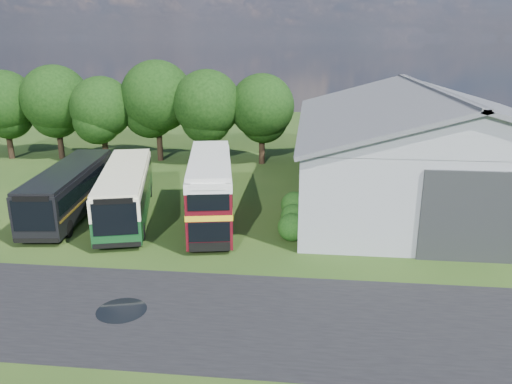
# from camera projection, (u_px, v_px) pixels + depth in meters

# --- Properties ---
(ground) EXTENTS (120.00, 120.00, 0.00)m
(ground) POSITION_uv_depth(u_px,v_px,m) (173.00, 281.00, 24.57)
(ground) COLOR #1E3D13
(ground) RESTS_ON ground
(asphalt_road) EXTENTS (60.00, 8.00, 0.02)m
(asphalt_road) POSITION_uv_depth(u_px,v_px,m) (223.00, 317.00, 21.41)
(asphalt_road) COLOR black
(asphalt_road) RESTS_ON ground
(puddle) EXTENTS (2.20, 2.20, 0.01)m
(puddle) POSITION_uv_depth(u_px,v_px,m) (122.00, 311.00, 21.87)
(puddle) COLOR black
(puddle) RESTS_ON ground
(storage_shed) EXTENTS (18.80, 24.80, 8.15)m
(storage_shed) POSITION_uv_depth(u_px,v_px,m) (425.00, 141.00, 36.98)
(storage_shed) COLOR gray
(storage_shed) RESTS_ON ground
(tree_far_left) EXTENTS (6.12, 6.12, 8.64)m
(tree_far_left) POSITION_uv_depth(u_px,v_px,m) (4.00, 102.00, 48.11)
(tree_far_left) COLOR black
(tree_far_left) RESTS_ON ground
(tree_left_a) EXTENTS (6.46, 6.46, 9.12)m
(tree_left_a) POSITION_uv_depth(u_px,v_px,m) (55.00, 99.00, 47.97)
(tree_left_a) COLOR black
(tree_left_a) RESTS_ON ground
(tree_left_b) EXTENTS (5.78, 5.78, 8.16)m
(tree_left_b) POSITION_uv_depth(u_px,v_px,m) (102.00, 108.00, 46.69)
(tree_left_b) COLOR black
(tree_left_b) RESTS_ON ground
(tree_mid) EXTENTS (6.80, 6.80, 9.60)m
(tree_mid) POSITION_uv_depth(u_px,v_px,m) (157.00, 97.00, 47.14)
(tree_mid) COLOR black
(tree_mid) RESTS_ON ground
(tree_right_a) EXTENTS (6.26, 6.26, 8.83)m
(tree_right_a) POSITION_uv_depth(u_px,v_px,m) (207.00, 104.00, 45.82)
(tree_right_a) COLOR black
(tree_right_a) RESTS_ON ground
(tree_right_b) EXTENTS (5.98, 5.98, 8.45)m
(tree_right_b) POSITION_uv_depth(u_px,v_px,m) (262.00, 106.00, 46.13)
(tree_right_b) COLOR black
(tree_right_b) RESTS_ON ground
(shrub_front) EXTENTS (1.70, 1.70, 1.70)m
(shrub_front) POSITION_uv_depth(u_px,v_px,m) (292.00, 239.00, 29.69)
(shrub_front) COLOR #194714
(shrub_front) RESTS_ON ground
(shrub_mid) EXTENTS (1.60, 1.60, 1.60)m
(shrub_mid) POSITION_uv_depth(u_px,v_px,m) (293.00, 227.00, 31.59)
(shrub_mid) COLOR #194714
(shrub_mid) RESTS_ON ground
(shrub_back) EXTENTS (1.80, 1.80, 1.80)m
(shrub_back) POSITION_uv_depth(u_px,v_px,m) (294.00, 216.00, 33.49)
(shrub_back) COLOR #194714
(shrub_back) RESTS_ON ground
(bus_green_single) EXTENTS (5.82, 12.44, 3.34)m
(bus_green_single) POSITION_uv_depth(u_px,v_px,m) (126.00, 191.00, 32.91)
(bus_green_single) COLOR black
(bus_green_single) RESTS_ON ground
(bus_maroon_double) EXTENTS (4.40, 10.57, 4.42)m
(bus_maroon_double) POSITION_uv_depth(u_px,v_px,m) (210.00, 191.00, 31.58)
(bus_maroon_double) COLOR black
(bus_maroon_double) RESTS_ON ground
(bus_dark_single) EXTENTS (4.07, 11.99, 3.24)m
(bus_dark_single) POSITION_uv_depth(u_px,v_px,m) (70.00, 190.00, 33.48)
(bus_dark_single) COLOR black
(bus_dark_single) RESTS_ON ground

